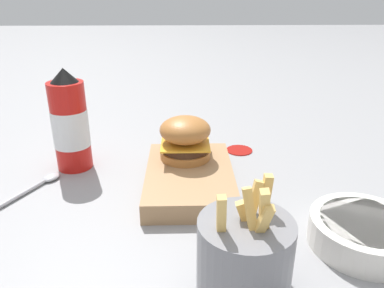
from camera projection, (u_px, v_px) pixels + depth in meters
ground_plane at (190, 199)px, 0.64m from camera, size 6.00×6.00×0.00m
serving_board at (192, 178)px, 0.68m from camera, size 0.24×0.16×0.03m
burger at (185, 138)px, 0.70m from camera, size 0.10×0.10×0.08m
ketchup_bottle at (70, 124)px, 0.72m from camera, size 0.07×0.07×0.20m
fries_basket at (245, 254)px, 0.44m from camera, size 0.11×0.11×0.15m
side_bowl at (364, 232)px, 0.52m from camera, size 0.15×0.15×0.04m
spoon at (36, 186)px, 0.68m from camera, size 0.16×0.09×0.01m
ketchup_puddle at (239, 150)px, 0.83m from camera, size 0.06×0.06×0.00m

